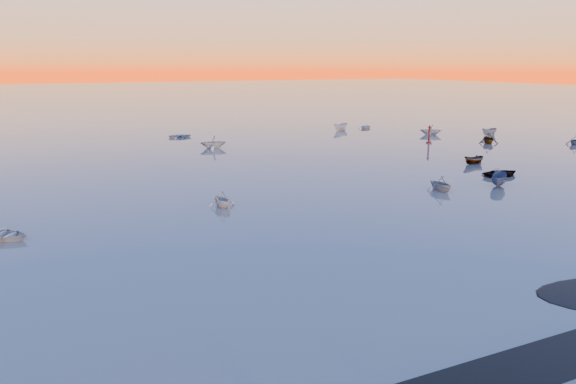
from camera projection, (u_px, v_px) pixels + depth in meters
ground at (132, 128)px, 117.54m from camera, size 600.00×600.00×0.00m
mud_lobes at (515, 322)px, 29.26m from camera, size 140.00×6.00×0.07m
moored_fleet at (200, 163)px, 76.46m from camera, size 124.00×58.00×1.20m
boat_near_left at (1, 239)px, 43.12m from camera, size 4.30×4.68×1.13m
boat_near_center at (498, 186)px, 61.89m from camera, size 3.80×4.21×1.39m
boat_near_right at (440, 190)px, 59.65m from camera, size 3.54×1.64×1.23m
channel_marker at (429, 136)px, 94.96m from camera, size 0.90×0.90×3.19m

